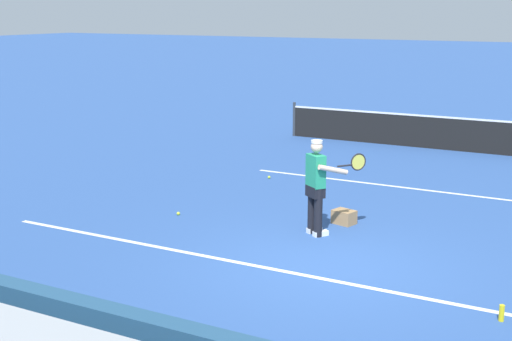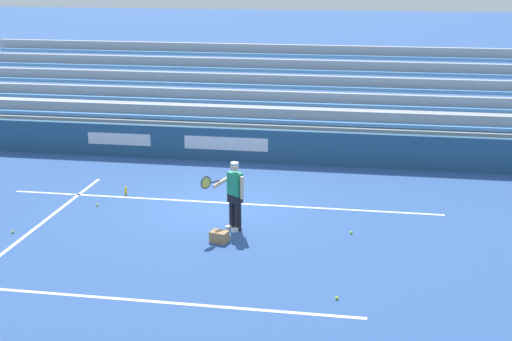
# 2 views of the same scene
# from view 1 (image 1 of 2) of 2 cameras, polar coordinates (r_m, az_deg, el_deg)

# --- Properties ---
(ground_plane) EXTENTS (160.00, 160.00, 0.00)m
(ground_plane) POSITION_cam_1_polar(r_m,az_deg,el_deg) (11.32, 5.54, -7.65)
(ground_plane) COLOR #2D5193
(court_baseline_white) EXTENTS (12.00, 0.10, 0.01)m
(court_baseline_white) POSITION_cam_1_polar(r_m,az_deg,el_deg) (10.89, 4.49, -8.46)
(court_baseline_white) COLOR white
(court_baseline_white) RESTS_ON ground
(court_service_line_white) EXTENTS (8.22, 0.10, 0.01)m
(court_service_line_white) POSITION_cam_1_polar(r_m,az_deg,el_deg) (16.31, 13.18, -1.50)
(court_service_line_white) COLOR white
(court_service_line_white) RESTS_ON ground
(tennis_player) EXTENTS (0.96, 0.82, 1.71)m
(tennis_player) POSITION_cam_1_polar(r_m,az_deg,el_deg) (12.59, 4.90, -1.25)
(tennis_player) COLOR black
(tennis_player) RESTS_ON ground
(ball_box_cardboard) EXTENTS (0.46, 0.39, 0.26)m
(ball_box_cardboard) POSITION_cam_1_polar(r_m,az_deg,el_deg) (13.49, 7.06, -3.71)
(ball_box_cardboard) COLOR #A87F51
(ball_box_cardboard) RESTS_ON ground
(tennis_ball_near_player) EXTENTS (0.07, 0.07, 0.07)m
(tennis_ball_near_player) POSITION_cam_1_polar(r_m,az_deg,el_deg) (14.03, -6.23, -3.44)
(tennis_ball_near_player) COLOR #CCE533
(tennis_ball_near_player) RESTS_ON ground
(tennis_ball_far_left) EXTENTS (0.07, 0.07, 0.07)m
(tennis_ball_far_left) POSITION_cam_1_polar(r_m,az_deg,el_deg) (16.92, 1.06, -0.54)
(tennis_ball_far_left) COLOR #CCE533
(tennis_ball_far_left) RESTS_ON ground
(water_bottle) EXTENTS (0.07, 0.07, 0.22)m
(water_bottle) POSITION_cam_1_polar(r_m,az_deg,el_deg) (9.90, 19.05, -10.73)
(water_bottle) COLOR yellow
(water_bottle) RESTS_ON ground
(tennis_net) EXTENTS (11.09, 0.09, 1.07)m
(tennis_net) POSITION_cam_1_polar(r_m,az_deg,el_deg) (20.82, 16.87, 2.74)
(tennis_net) COLOR #33383D
(tennis_net) RESTS_ON ground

